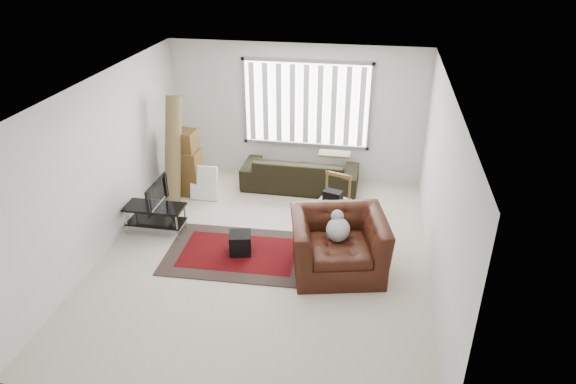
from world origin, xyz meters
name	(u,v)px	position (x,y,z in m)	size (l,w,h in m)	color
room	(272,140)	(0.03, 0.51, 1.76)	(6.00, 6.02, 2.71)	beige
persian_rug	(239,253)	(-0.42, -0.01, 0.01)	(2.31, 1.58, 0.02)	black
tv_stand	(155,213)	(-1.95, 0.39, 0.36)	(0.98, 0.44, 0.49)	black
tv	(153,194)	(-1.95, 0.39, 0.72)	(0.80, 0.10, 0.46)	black
subwoofer	(240,243)	(-0.40, 0.02, 0.19)	(0.33, 0.33, 0.33)	black
moving_boxes	(187,165)	(-1.91, 1.87, 0.59)	(0.53, 0.49, 1.26)	brown
white_flatpack	(204,183)	(-1.53, 1.68, 0.33)	(0.51, 0.07, 0.65)	silver
rolled_rug	(173,150)	(-2.06, 1.64, 0.98)	(0.29, 0.29, 1.95)	brown
sofa	(300,168)	(0.17, 2.45, 0.43)	(2.24, 0.97, 0.86)	black
side_chair	(333,200)	(0.94, 1.09, 0.51)	(0.62, 0.62, 0.92)	#998764
armchair	(338,240)	(1.14, -0.15, 0.51)	(1.60, 1.46, 1.01)	#34140A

